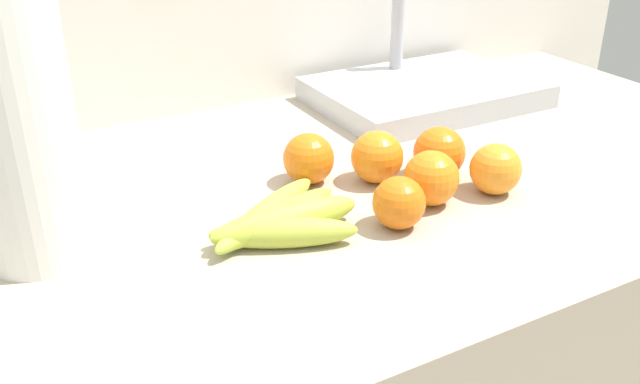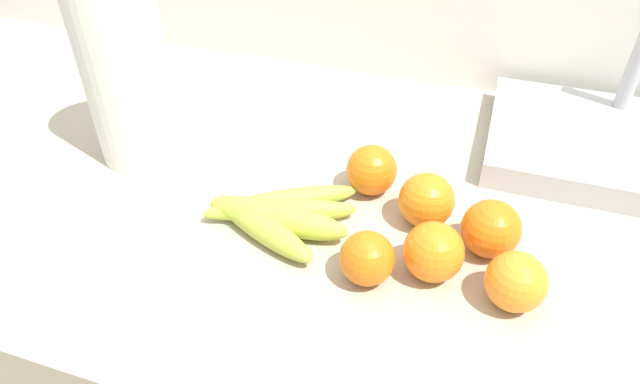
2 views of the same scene
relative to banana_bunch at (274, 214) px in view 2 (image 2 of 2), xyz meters
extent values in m
cube|color=#ADA08C|center=(0.01, 0.09, -0.48)|extent=(1.73, 0.73, 0.92)
cube|color=silver|center=(0.01, 0.48, -0.29)|extent=(2.13, 0.06, 1.30)
ellipsoid|color=#B2C13F|center=(-0.01, -0.03, 0.00)|extent=(0.17, 0.10, 0.04)
ellipsoid|color=#B7D03F|center=(0.00, -0.01, 0.00)|extent=(0.19, 0.04, 0.04)
ellipsoid|color=#B5C73F|center=(0.00, 0.01, 0.00)|extent=(0.19, 0.10, 0.03)
ellipsoid|color=#AAC53F|center=(0.00, 0.03, 0.00)|extent=(0.19, 0.14, 0.03)
sphere|color=orange|center=(0.14, -0.05, 0.01)|extent=(0.06, 0.06, 0.06)
sphere|color=orange|center=(0.27, 0.04, 0.02)|extent=(0.07, 0.07, 0.07)
sphere|color=orange|center=(0.18, 0.07, 0.02)|extent=(0.07, 0.07, 0.07)
sphere|color=orange|center=(0.30, -0.04, 0.02)|extent=(0.07, 0.07, 0.07)
sphere|color=orange|center=(0.21, -0.02, 0.02)|extent=(0.07, 0.07, 0.07)
sphere|color=orange|center=(0.10, 0.11, 0.02)|extent=(0.07, 0.07, 0.07)
cylinder|color=white|center=(-0.25, 0.09, 0.13)|extent=(0.12, 0.12, 0.30)
cylinder|color=gray|center=(-0.25, 0.09, 0.14)|extent=(0.02, 0.02, 0.33)
cube|color=#B7BABF|center=(0.44, 0.30, 0.00)|extent=(0.38, 0.27, 0.04)
cylinder|color=#B2B2B7|center=(0.44, 0.39, 0.10)|extent=(0.02, 0.02, 0.16)
camera|label=1|loc=(-0.31, -0.66, 0.40)|focal=39.35mm
camera|label=2|loc=(0.23, -0.50, 0.48)|focal=31.59mm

